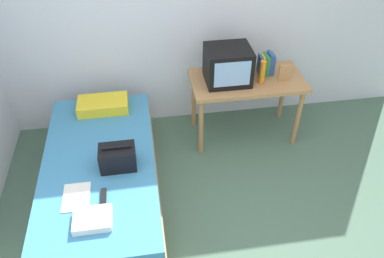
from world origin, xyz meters
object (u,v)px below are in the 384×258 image
(book_row, at_px, (266,64))
(folded_towel, at_px, (93,219))
(desk, at_px, (247,86))
(handbag, at_px, (118,158))
(magazine, at_px, (76,197))
(water_bottle, at_px, (262,72))
(remote_dark, at_px, (103,196))
(tv, at_px, (228,65))
(pillow, at_px, (103,105))
(bed, at_px, (103,182))
(picture_frame, at_px, (284,73))

(book_row, height_order, folded_towel, book_row)
(desk, xyz_separation_m, folded_towel, (-1.53, -1.39, -0.10))
(desk, xyz_separation_m, handbag, (-1.34, -0.84, -0.03))
(desk, bearing_deg, magazine, -145.79)
(folded_towel, bearing_deg, water_bottle, 38.63)
(remote_dark, bearing_deg, handbag, 69.59)
(tv, bearing_deg, magazine, -141.95)
(folded_towel, bearing_deg, book_row, 40.33)
(tv, height_order, pillow, tv)
(handbag, relative_size, remote_dark, 1.92)
(desk, relative_size, tv, 2.64)
(bed, height_order, picture_frame, picture_frame)
(desk, distance_m, tv, 0.35)
(remote_dark, bearing_deg, magazine, 171.41)
(desk, bearing_deg, handbag, -147.90)
(bed, bearing_deg, book_row, 25.85)
(desk, relative_size, picture_frame, 6.49)
(handbag, bearing_deg, bed, 154.86)
(bed, xyz_separation_m, handbag, (0.18, -0.08, 0.36))
(book_row, bearing_deg, picture_frame, -49.99)
(bed, bearing_deg, pillow, 87.82)
(tv, height_order, picture_frame, tv)
(book_row, bearing_deg, desk, -158.77)
(pillow, xyz_separation_m, magazine, (-0.18, -1.14, -0.05))
(water_bottle, bearing_deg, handbag, -152.44)
(magazine, bearing_deg, handbag, 41.72)
(folded_towel, bearing_deg, bed, 88.87)
(tv, distance_m, picture_frame, 0.58)
(bed, height_order, remote_dark, remote_dark)
(desk, relative_size, folded_towel, 4.14)
(handbag, bearing_deg, remote_dark, -110.41)
(bed, xyz_separation_m, folded_towel, (-0.01, -0.64, 0.29))
(magazine, distance_m, folded_towel, 0.30)
(desk, relative_size, magazine, 4.00)
(bed, relative_size, book_row, 8.48)
(remote_dark, distance_m, folded_towel, 0.24)
(book_row, relative_size, handbag, 0.79)
(pillow, bearing_deg, book_row, 2.47)
(pillow, xyz_separation_m, remote_dark, (0.03, -1.17, -0.04))
(desk, height_order, handbag, handbag)
(handbag, distance_m, remote_dark, 0.36)
(desk, height_order, folded_towel, desk)
(tv, distance_m, pillow, 1.32)
(desk, height_order, water_bottle, water_bottle)
(desk, relative_size, handbag, 3.87)
(tv, distance_m, remote_dark, 1.75)
(pillow, distance_m, magazine, 1.16)
(pillow, bearing_deg, tv, -0.32)
(book_row, distance_m, remote_dark, 2.11)
(handbag, relative_size, folded_towel, 1.07)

